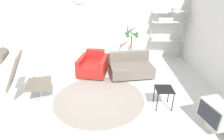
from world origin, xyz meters
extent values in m
plane|color=silver|center=(0.00, 0.00, 0.00)|extent=(12.00, 12.00, 0.00)
cube|color=silver|center=(0.00, 2.74, 1.40)|extent=(12.00, 0.06, 2.80)
cylinder|color=gray|center=(0.07, -0.19, 0.00)|extent=(2.14, 2.14, 0.01)
cylinder|color=#BCBCC1|center=(-1.32, -0.18, 0.01)|extent=(0.55, 0.55, 0.02)
cylinder|color=#BCBCC1|center=(-1.32, -0.18, 0.18)|extent=(0.06, 0.06, 0.31)
cube|color=#6B6051|center=(-1.32, -0.18, 0.37)|extent=(0.67, 0.72, 0.06)
cube|color=#6B6051|center=(-1.73, -0.31, 0.76)|extent=(0.55, 0.68, 0.74)
cylinder|color=#6B6051|center=(-1.90, -0.36, 1.12)|extent=(0.35, 0.57, 0.21)
cube|color=silver|center=(-0.22, 1.09, 0.03)|extent=(0.74, 0.81, 0.06)
cube|color=red|center=(-0.22, 1.09, 0.21)|extent=(0.67, 0.96, 0.30)
cube|color=red|center=(-0.17, 1.44, 0.52)|extent=(0.58, 0.25, 0.30)
cube|color=red|center=(0.12, 1.05, 0.30)|extent=(0.23, 0.90, 0.47)
cube|color=red|center=(-0.55, 1.13, 0.30)|extent=(0.23, 0.90, 0.47)
cube|color=black|center=(0.91, 1.03, 0.03)|extent=(1.20, 0.87, 0.05)
cube|color=#70665B|center=(0.91, 1.03, 0.20)|extent=(1.34, 1.02, 0.30)
cube|color=#70665B|center=(0.86, 1.34, 0.50)|extent=(1.23, 0.40, 0.29)
cube|color=black|center=(1.48, -0.49, 0.44)|extent=(0.37, 0.37, 0.02)
cylinder|color=black|center=(1.32, -0.65, 0.22)|extent=(0.02, 0.02, 0.43)
cylinder|color=black|center=(1.65, -0.65, 0.22)|extent=(0.02, 0.02, 0.43)
cylinder|color=black|center=(1.32, -0.32, 0.22)|extent=(0.02, 0.02, 0.43)
cylinder|color=black|center=(1.65, -0.32, 0.22)|extent=(0.02, 0.02, 0.43)
cylinder|color=beige|center=(2.31, -1.13, 0.09)|extent=(0.35, 0.35, 0.17)
cube|color=beige|center=(2.31, -1.13, 0.37)|extent=(0.60, 0.64, 0.38)
cube|color=#282D33|center=(2.08, -1.20, 0.37)|extent=(0.14, 0.46, 0.32)
cylinder|color=#333338|center=(0.98, 2.04, 0.14)|extent=(0.33, 0.33, 0.29)
cylinder|color=#382819|center=(0.98, 2.04, 0.28)|extent=(0.30, 0.30, 0.02)
cylinder|color=brown|center=(0.98, 2.04, 0.62)|extent=(0.04, 0.04, 0.67)
cone|color=#2D6B33|center=(1.16, 2.05, 1.04)|extent=(0.11, 0.39, 0.26)
cone|color=#2D6B33|center=(0.98, 2.23, 1.10)|extent=(0.43, 0.11, 0.36)
cone|color=#2D6B33|center=(0.84, 2.03, 1.13)|extent=(0.12, 0.36, 0.41)
cone|color=#2D6B33|center=(1.01, 1.89, 1.05)|extent=(0.38, 0.16, 0.28)
cylinder|color=#BCBCC1|center=(1.73, 2.60, 1.01)|extent=(0.03, 0.03, 2.02)
cylinder|color=#BCBCC1|center=(2.83, 2.60, 1.01)|extent=(0.03, 0.03, 2.02)
cube|color=silver|center=(2.28, 2.48, 0.68)|extent=(1.16, 0.28, 0.02)
cube|color=silver|center=(2.28, 2.48, 1.32)|extent=(1.16, 0.28, 0.02)
cube|color=silver|center=(2.28, 2.48, 1.68)|extent=(1.16, 0.28, 0.02)
cube|color=beige|center=(1.87, 2.47, 0.77)|extent=(0.29, 0.24, 0.14)
cube|color=silver|center=(2.14, 2.47, 1.40)|extent=(0.48, 0.24, 0.13)
cube|color=#B7B2A8|center=(2.45, 2.47, 1.74)|extent=(0.24, 0.24, 0.10)
camera|label=1|loc=(0.44, -3.66, 2.36)|focal=28.00mm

